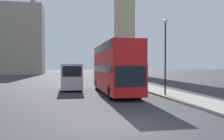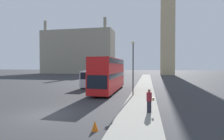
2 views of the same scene
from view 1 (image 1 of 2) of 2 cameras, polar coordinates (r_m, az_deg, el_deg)
The scene contains 4 objects.
ground_plane at distance 10.54m, azimuth 3.37°, elevation -12.70°, with size 300.00×300.00×0.00m, color #333335.
red_double_decker_bus at distance 22.35m, azimuth 0.62°, elevation 0.87°, with size 2.49×11.16×4.40m.
white_van at distance 26.16m, azimuth -9.29°, elevation -1.39°, with size 2.08×5.77×2.66m.
street_lamp at distance 20.39m, azimuth 12.10°, elevation 5.48°, with size 0.36×0.36×6.07m.
Camera 1 is at (-2.48, -9.94, 2.49)m, focal length 40.00 mm.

